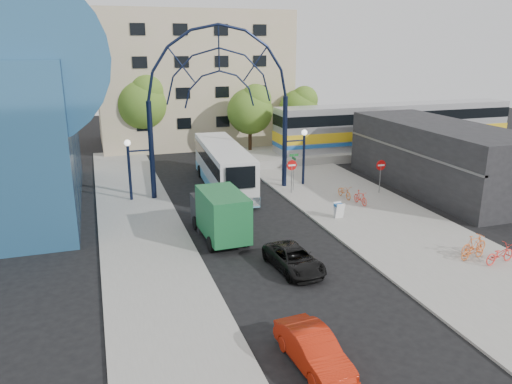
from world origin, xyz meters
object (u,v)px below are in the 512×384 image
object	(u,v)px
green_truck	(219,213)
red_sedan	(313,350)
tree_north_a	(251,109)
black_suv	(294,259)
gateway_arch	(219,76)
train_car	(396,125)
tree_north_c	(300,107)
bike_near_b	(360,198)
bike_far_a	(472,251)
tree_north_b	(143,101)
bike_near_a	(345,192)
sandwich_board	(339,208)
do_not_enter_sign	(381,168)
street_name_sign	(294,164)
city_bus	(223,166)
stop_sign	(292,168)
bike_far_c	(500,254)
bike_far_b	(474,245)

from	to	relation	value
green_truck	red_sedan	world-z (taller)	green_truck
tree_north_a	black_suv	xyz separation A→B (m)	(-6.02, -25.88, -4.04)
gateway_arch	tree_north_a	world-z (taller)	gateway_arch
train_car	tree_north_c	distance (m)	9.95
bike_near_b	bike_far_a	distance (m)	9.86
tree_north_b	bike_near_a	bearing A→B (deg)	-59.71
gateway_arch	black_suv	xyz separation A→B (m)	(0.11, -13.95, -7.99)
sandwich_board	do_not_enter_sign	bearing A→B (deg)	36.68
street_name_sign	city_bus	distance (m)	5.44
city_bus	tree_north_c	bearing A→B (deg)	51.07
train_car	bike_near_a	size ratio (longest dim) A/B	14.41
stop_sign	street_name_sign	bearing A→B (deg)	56.36
tree_north_a	green_truck	bearing A→B (deg)	-112.38
city_bus	red_sedan	size ratio (longest dim) A/B	3.18
tree_north_c	green_truck	xyz separation A→B (m)	(-14.45, -22.53, -2.82)
street_name_sign	bike_near_a	xyz separation A→B (m)	(2.75, -2.93, -1.55)
red_sedan	bike_far_c	world-z (taller)	red_sedan
sandwich_board	tree_north_c	size ratio (longest dim) A/B	0.15
tree_north_a	bike_far_a	size ratio (longest dim) A/B	4.56
green_truck	bike_near_a	xyz separation A→B (m)	(10.29, 4.28, -0.88)
tree_north_c	train_car	bearing A→B (deg)	-36.96
bike_near_a	bike_near_b	bearing A→B (deg)	-80.50
stop_sign	tree_north_b	distance (m)	20.18
stop_sign	city_bus	world-z (taller)	city_bus
black_suv	do_not_enter_sign	bearing A→B (deg)	36.98
tree_north_b	bike_far_a	xyz separation A→B (m)	(13.11, -31.74, -4.74)
tree_north_b	bike_far_c	bearing A→B (deg)	-66.73
do_not_enter_sign	red_sedan	xyz separation A→B (m)	(-13.16, -17.25, -1.34)
tree_north_b	green_truck	world-z (taller)	tree_north_b
bike_near_a	bike_far_b	world-z (taller)	bike_far_b
green_truck	tree_north_a	bearing A→B (deg)	65.57
train_car	tree_north_a	size ratio (longest dim) A/B	3.59
sandwich_board	bike_far_c	distance (m)	9.78
street_name_sign	black_suv	world-z (taller)	street_name_sign
stop_sign	tree_north_b	world-z (taller)	tree_north_b
do_not_enter_sign	bike_far_b	xyz separation A→B (m)	(-1.35, -11.41, -1.30)
tree_north_b	tree_north_c	world-z (taller)	tree_north_b
stop_sign	city_bus	xyz separation A→B (m)	(-4.32, 3.28, -0.26)
sandwich_board	tree_north_a	xyz separation A→B (m)	(0.52, 19.95, 3.86)
gateway_arch	bike_near_b	distance (m)	12.96
green_truck	bike_near_a	distance (m)	11.17
street_name_sign	tree_north_a	distance (m)	13.59
bike_far_c	tree_north_b	bearing A→B (deg)	14.88
street_name_sign	bike_far_c	size ratio (longest dim) A/B	1.47
city_bus	bike_far_b	xyz separation A→B (m)	(9.17, -16.69, -1.06)
city_bus	bike_near_a	size ratio (longest dim) A/B	7.03
sandwich_board	bike_far_b	size ratio (longest dim) A/B	0.54
tree_north_b	city_bus	world-z (taller)	tree_north_b
tree_north_a	bike_far_c	bearing A→B (deg)	-82.00
bike_far_c	street_name_sign	bearing A→B (deg)	9.54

